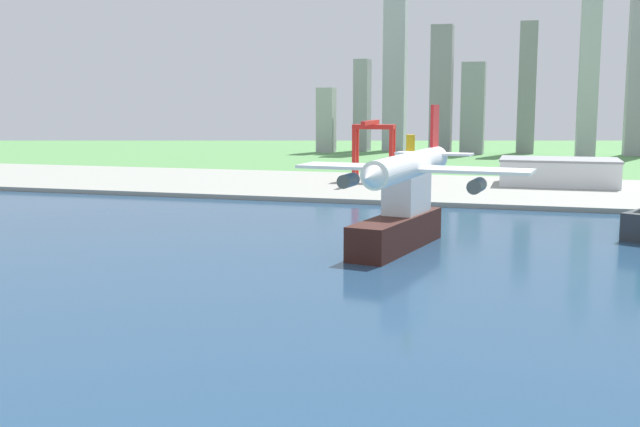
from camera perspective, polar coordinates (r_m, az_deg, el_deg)
ground_plane at (r=257.87m, az=6.92°, el=-3.13°), size 2400.00×2400.00×0.00m
water_bay at (r=200.29m, az=4.22°, el=-6.43°), size 840.00×360.00×0.15m
industrial_pier at (r=444.27m, az=10.76°, el=1.78°), size 840.00×140.00×2.50m
airplane_landing at (r=117.69m, az=6.66°, el=3.51°), size 37.09×40.18×13.04m
cargo_ship at (r=268.40m, az=5.99°, el=-0.28°), size 24.28×59.52×39.30m
port_crane_red at (r=472.69m, az=4.00°, el=5.73°), size 25.63×41.87×37.16m
warehouse_main at (r=470.08m, az=17.39°, el=3.00°), size 67.29×40.23×15.45m
distant_skyline at (r=766.39m, az=14.57°, el=9.13°), size 354.11×68.96×156.41m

